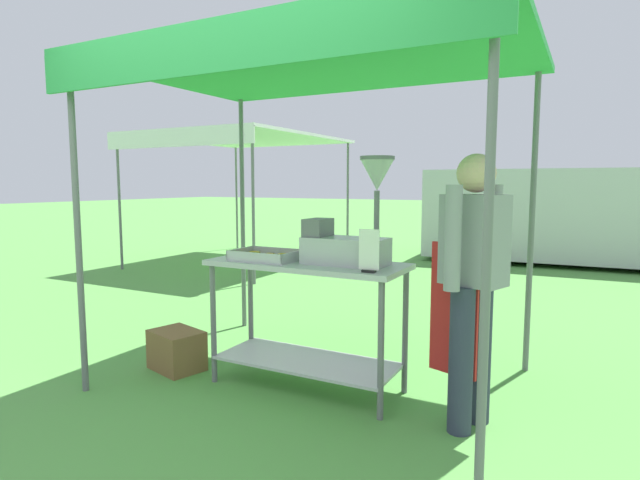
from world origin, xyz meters
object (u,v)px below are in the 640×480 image
at_px(supply_crate, 177,350).
at_px(van_silver, 581,215).
at_px(stall_canopy, 313,71).
at_px(donut_cart, 307,299).
at_px(menu_sign, 369,254).
at_px(donut_fryer, 350,231).
at_px(vendor, 472,277).
at_px(donut_tray, 266,257).
at_px(neighbour_tent, 240,140).

distance_m(supply_crate, van_silver, 7.92).
xyz_separation_m(stall_canopy, donut_cart, (0.00, -0.10, -1.57)).
bearing_deg(stall_canopy, van_silver, 77.62).
bearing_deg(menu_sign, donut_fryer, 135.45).
relative_size(donut_fryer, vendor, 0.44).
bearing_deg(donut_tray, menu_sign, -8.88).
distance_m(donut_cart, vendor, 1.17).
relative_size(menu_sign, neighbour_tent, 0.08).
distance_m(stall_canopy, supply_crate, 2.33).
height_order(donut_fryer, vendor, donut_fryer).
distance_m(van_silver, neighbour_tent, 6.26).
bearing_deg(stall_canopy, supply_crate, -165.92).
distance_m(vendor, van_silver, 7.34).
bearing_deg(menu_sign, vendor, 11.90).
xyz_separation_m(donut_fryer, van_silver, (1.25, 7.23, -0.25)).
bearing_deg(stall_canopy, donut_tray, -151.22).
relative_size(donut_tray, supply_crate, 0.98).
bearing_deg(supply_crate, neighbour_tent, 121.13).
relative_size(van_silver, neighbour_tent, 1.58).
relative_size(donut_tray, neighbour_tent, 0.14).
bearing_deg(donut_tray, vendor, -0.26).
distance_m(menu_sign, supply_crate, 1.83).
distance_m(donut_cart, supply_crate, 1.18).
height_order(donut_fryer, menu_sign, donut_fryer).
bearing_deg(supply_crate, donut_fryer, 8.13).
distance_m(stall_canopy, donut_fryer, 1.13).
bearing_deg(supply_crate, donut_cart, 8.99).
xyz_separation_m(vendor, supply_crate, (-2.21, -0.10, -0.75)).
bearing_deg(donut_fryer, menu_sign, -44.55).
height_order(stall_canopy, donut_tray, stall_canopy).
relative_size(stall_canopy, menu_sign, 10.87).
distance_m(donut_tray, vendor, 1.43).
bearing_deg(van_silver, vendor, -93.39).
bearing_deg(donut_cart, vendor, -3.46).
xyz_separation_m(donut_tray, vendor, (1.43, -0.01, -0.02)).
height_order(menu_sign, neighbour_tent, neighbour_tent).
distance_m(donut_fryer, neighbour_tent, 6.20).
height_order(donut_tray, vendor, vendor).
relative_size(vendor, van_silver, 0.30).
relative_size(donut_tray, menu_sign, 1.74).
relative_size(donut_fryer, neighbour_tent, 0.21).
relative_size(stall_canopy, supply_crate, 6.15).
distance_m(menu_sign, neighbour_tent, 6.53).
bearing_deg(neighbour_tent, donut_fryer, -46.67).
relative_size(stall_canopy, donut_tray, 6.26).
relative_size(vendor, supply_crate, 3.44).
distance_m(stall_canopy, donut_cart, 1.58).
xyz_separation_m(stall_canopy, van_silver, (1.57, 7.16, -1.33)).
bearing_deg(donut_cart, stall_canopy, 90.00).
xyz_separation_m(donut_cart, donut_tray, (-0.29, -0.06, 0.29)).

